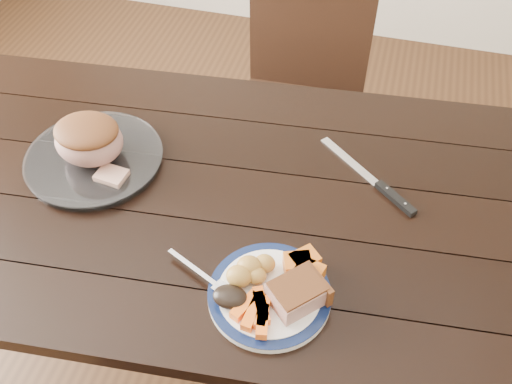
% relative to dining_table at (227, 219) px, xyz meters
% --- Properties ---
extents(ground, '(4.00, 4.00, 0.00)m').
position_rel_dining_table_xyz_m(ground, '(-0.00, 0.00, -0.66)').
color(ground, '#472B16').
rests_on(ground, ground).
extents(dining_table, '(1.68, 1.04, 0.75)m').
position_rel_dining_table_xyz_m(dining_table, '(0.00, 0.00, 0.00)').
color(dining_table, black).
rests_on(dining_table, ground).
extents(chair_far, '(0.43, 0.44, 0.93)m').
position_rel_dining_table_xyz_m(chair_far, '(0.04, 0.74, -0.13)').
color(chair_far, black).
rests_on(chair_far, ground).
extents(dinner_plate, '(0.25, 0.25, 0.02)m').
position_rel_dining_table_xyz_m(dinner_plate, '(0.17, -0.25, 0.10)').
color(dinner_plate, white).
rests_on(dinner_plate, dining_table).
extents(plate_rim, '(0.25, 0.25, 0.02)m').
position_rel_dining_table_xyz_m(plate_rim, '(0.17, -0.25, 0.11)').
color(plate_rim, '#0B173B').
rests_on(plate_rim, dinner_plate).
extents(serving_platter, '(0.33, 0.33, 0.02)m').
position_rel_dining_table_xyz_m(serving_platter, '(-0.35, 0.02, 0.10)').
color(serving_platter, white).
rests_on(serving_platter, dining_table).
extents(pork_slice, '(0.13, 0.13, 0.05)m').
position_rel_dining_table_xyz_m(pork_slice, '(0.23, -0.25, 0.14)').
color(pork_slice, tan).
rests_on(pork_slice, dinner_plate).
extents(roasted_potatoes, '(0.09, 0.09, 0.05)m').
position_rel_dining_table_xyz_m(roasted_potatoes, '(0.12, -0.22, 0.13)').
color(roasted_potatoes, gold).
rests_on(roasted_potatoes, dinner_plate).
extents(carrot_batons, '(0.08, 0.11, 0.02)m').
position_rel_dining_table_xyz_m(carrot_batons, '(0.16, -0.30, 0.12)').
color(carrot_batons, orange).
rests_on(carrot_batons, dinner_plate).
extents(pumpkin_wedges, '(0.09, 0.09, 0.04)m').
position_rel_dining_table_xyz_m(pumpkin_wedges, '(0.23, -0.18, 0.13)').
color(pumpkin_wedges, orange).
rests_on(pumpkin_wedges, dinner_plate).
extents(dark_mushroom, '(0.07, 0.05, 0.03)m').
position_rel_dining_table_xyz_m(dark_mushroom, '(0.10, -0.29, 0.13)').
color(dark_mushroom, black).
rests_on(dark_mushroom, dinner_plate).
extents(fork, '(0.17, 0.09, 0.00)m').
position_rel_dining_table_xyz_m(fork, '(0.03, -0.25, 0.11)').
color(fork, silver).
rests_on(fork, dinner_plate).
extents(roast_joint, '(0.17, 0.14, 0.11)m').
position_rel_dining_table_xyz_m(roast_joint, '(-0.35, 0.02, 0.16)').
color(roast_joint, '#AC7469').
rests_on(roast_joint, serving_platter).
extents(cut_slice, '(0.08, 0.06, 0.02)m').
position_rel_dining_table_xyz_m(cut_slice, '(-0.27, -0.04, 0.12)').
color(cut_slice, tan).
rests_on(cut_slice, serving_platter).
extents(carving_knife, '(0.26, 0.22, 0.01)m').
position_rel_dining_table_xyz_m(carving_knife, '(0.36, 0.11, 0.10)').
color(carving_knife, silver).
rests_on(carving_knife, dining_table).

